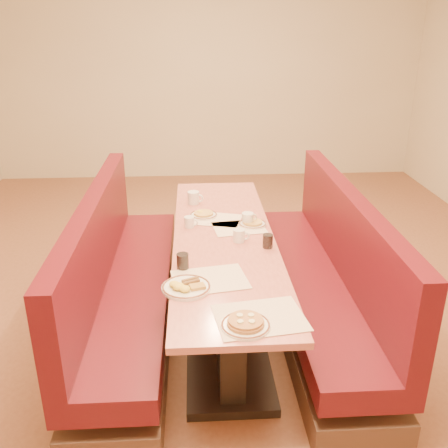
{
  "coord_description": "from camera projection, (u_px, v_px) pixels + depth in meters",
  "views": [
    {
      "loc": [
        -0.2,
        -3.18,
        2.16
      ],
      "look_at": [
        0.0,
        0.01,
        0.85
      ],
      "focal_mm": 40.0,
      "sensor_mm": 36.0,
      "label": 1
    }
  ],
  "objects": [
    {
      "name": "coffee_mug_c",
      "position": [
        248.0,
        219.0,
        3.68
      ],
      "size": [
        0.12,
        0.09,
        0.09
      ],
      "rotation": [
        0.0,
        0.0,
        0.41
      ],
      "color": "white",
      "rests_on": "diner_table"
    },
    {
      "name": "placemat_far_right",
      "position": [
        239.0,
        228.0,
        3.64
      ],
      "size": [
        0.4,
        0.33,
        0.0
      ],
      "primitive_type": "cube",
      "rotation": [
        0.0,
        0.0,
        0.14
      ],
      "color": "beige",
      "rests_on": "diner_table"
    },
    {
      "name": "soda_tumbler_near",
      "position": [
        183.0,
        261.0,
        3.02
      ],
      "size": [
        0.07,
        0.07,
        0.1
      ],
      "color": "black",
      "rests_on": "diner_table"
    },
    {
      "name": "placemat_far_left",
      "position": [
        216.0,
        219.0,
        3.79
      ],
      "size": [
        0.43,
        0.36,
        0.0
      ],
      "primitive_type": "cube",
      "rotation": [
        0.0,
        0.0,
        -0.27
      ],
      "color": "beige",
      "rests_on": "diner_table"
    },
    {
      "name": "booth_right",
      "position": [
        323.0,
        283.0,
        3.67
      ],
      "size": [
        0.55,
        2.5,
        1.05
      ],
      "color": "#4C3326",
      "rests_on": "ground"
    },
    {
      "name": "coffee_mug_a",
      "position": [
        239.0,
        235.0,
        3.4
      ],
      "size": [
        0.11,
        0.08,
        0.09
      ],
      "rotation": [
        0.0,
        0.0,
        -0.24
      ],
      "color": "white",
      "rests_on": "diner_table"
    },
    {
      "name": "extra_plate_far",
      "position": [
        203.0,
        214.0,
        3.85
      ],
      "size": [
        0.21,
        0.21,
        0.04
      ],
      "rotation": [
        0.0,
        0.0,
        0.19
      ],
      "color": "white",
      "rests_on": "diner_table"
    },
    {
      "name": "placemat_near_right",
      "position": [
        260.0,
        317.0,
        2.54
      ],
      "size": [
        0.5,
        0.4,
        0.0
      ],
      "primitive_type": "cube",
      "rotation": [
        0.0,
        0.0,
        0.15
      ],
      "color": "beige",
      "rests_on": "diner_table"
    },
    {
      "name": "room_envelope",
      "position": [
        224.0,
        60.0,
        3.03
      ],
      "size": [
        6.04,
        8.04,
        2.82
      ],
      "color": "beige",
      "rests_on": "ground"
    },
    {
      "name": "ground",
      "position": [
        224.0,
        328.0,
        3.77
      ],
      "size": [
        8.0,
        8.0,
        0.0
      ],
      "primitive_type": "plane",
      "color": "#9E6647",
      "rests_on": "ground"
    },
    {
      "name": "booth_left",
      "position": [
        123.0,
        289.0,
        3.59
      ],
      "size": [
        0.55,
        2.5,
        1.05
      ],
      "color": "#4C3326",
      "rests_on": "ground"
    },
    {
      "name": "eggs_plate",
      "position": [
        186.0,
        287.0,
        2.81
      ],
      "size": [
        0.28,
        0.28,
        0.06
      ],
      "rotation": [
        0.0,
        0.0,
        0.25
      ],
      "color": "white",
      "rests_on": "diner_table"
    },
    {
      "name": "soda_tumbler_mid",
      "position": [
        268.0,
        241.0,
        3.31
      ],
      "size": [
        0.07,
        0.07,
        0.09
      ],
      "color": "black",
      "rests_on": "diner_table"
    },
    {
      "name": "extra_plate_mid",
      "position": [
        252.0,
        223.0,
        3.68
      ],
      "size": [
        0.21,
        0.21,
        0.04
      ],
      "rotation": [
        0.0,
        0.0,
        0.03
      ],
      "color": "white",
      "rests_on": "diner_table"
    },
    {
      "name": "coffee_mug_b",
      "position": [
        190.0,
        222.0,
        3.64
      ],
      "size": [
        0.1,
        0.07,
        0.08
      ],
      "rotation": [
        0.0,
        0.0,
        -0.26
      ],
      "color": "white",
      "rests_on": "diner_table"
    },
    {
      "name": "placemat_near_left",
      "position": [
        210.0,
        279.0,
        2.91
      ],
      "size": [
        0.47,
        0.39,
        0.0
      ],
      "primitive_type": "cube",
      "rotation": [
        0.0,
        0.0,
        0.17
      ],
      "color": "beige",
      "rests_on": "diner_table"
    },
    {
      "name": "pancake_plate",
      "position": [
        246.0,
        324.0,
        2.46
      ],
      "size": [
        0.25,
        0.25,
        0.06
      ],
      "rotation": [
        0.0,
        0.0,
        0.31
      ],
      "color": "white",
      "rests_on": "diner_table"
    },
    {
      "name": "diner_table",
      "position": [
        224.0,
        285.0,
        3.62
      ],
      "size": [
        0.7,
        2.5,
        0.75
      ],
      "color": "black",
      "rests_on": "ground"
    },
    {
      "name": "coffee_mug_d",
      "position": [
        194.0,
        197.0,
        4.1
      ],
      "size": [
        0.13,
        0.1,
        0.1
      ],
      "rotation": [
        0.0,
        0.0,
        -0.35
      ],
      "color": "white",
      "rests_on": "diner_table"
    }
  ]
}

